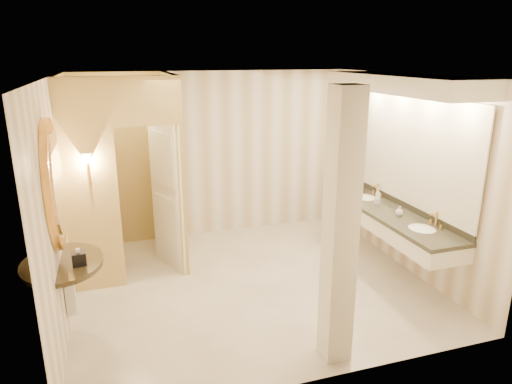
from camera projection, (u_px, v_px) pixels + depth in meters
floor at (252, 283)px, 6.12m from camera, size 4.50×4.50×0.00m
ceiling at (251, 76)px, 5.34m from camera, size 4.50×4.50×0.00m
wall_back at (216, 155)px, 7.55m from camera, size 4.50×0.02×2.70m
wall_front at (320, 248)px, 3.90m from camera, size 4.50×0.02×2.70m
wall_left at (59, 204)px, 5.08m from camera, size 0.02×4.00×2.70m
wall_right at (405, 173)px, 6.38m from camera, size 0.02×4.00×2.70m
toilet_closet at (153, 172)px, 6.28m from camera, size 1.50×1.55×2.70m
wall_sconce at (87, 160)px, 5.45m from camera, size 0.14×0.14×0.42m
vanity at (398, 158)px, 6.06m from camera, size 0.75×2.70×2.09m
console_shelf at (58, 219)px, 4.62m from camera, size 1.03×1.03×1.96m
pillar at (340, 232)px, 4.27m from camera, size 0.26×0.26×2.70m
tissue_box at (79, 258)px, 4.66m from camera, size 0.15×0.15×0.14m
toilet at (98, 241)px, 6.61m from camera, size 0.56×0.77×0.70m
soap_bottle_a at (377, 200)px, 6.54m from camera, size 0.08×0.08×0.13m
soap_bottle_b at (399, 211)px, 6.08m from camera, size 0.11×0.11×0.13m
soap_bottle_c at (378, 196)px, 6.58m from camera, size 0.10×0.10×0.22m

